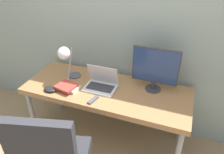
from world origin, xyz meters
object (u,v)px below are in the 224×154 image
(desk_lamp, at_px, (66,57))
(game_controller, at_px, (50,89))
(laptop, at_px, (101,83))
(monitor, at_px, (155,68))
(book_stack, at_px, (68,87))

(desk_lamp, relative_size, game_controller, 3.08)
(laptop, height_order, monitor, monitor)
(laptop, relative_size, book_stack, 1.34)
(monitor, bearing_deg, desk_lamp, -168.06)
(book_stack, bearing_deg, monitor, 20.95)
(game_controller, bearing_deg, desk_lamp, 65.93)
(laptop, distance_m, monitor, 0.59)
(laptop, height_order, desk_lamp, desk_lamp)
(monitor, relative_size, desk_lamp, 1.09)
(desk_lamp, distance_m, book_stack, 0.32)
(laptop, relative_size, desk_lamp, 0.77)
(monitor, xyz_separation_m, desk_lamp, (-0.91, -0.19, 0.06))
(monitor, bearing_deg, laptop, -162.89)
(monitor, distance_m, book_stack, 0.93)
(laptop, distance_m, game_controller, 0.54)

